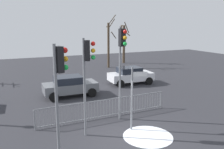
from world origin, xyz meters
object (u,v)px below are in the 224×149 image
Objects in this scene: direction_sign_post at (133,95)px; car_grey_near at (70,86)px; bare_tree_left at (124,42)px; traffic_light_mid_left at (87,66)px; bare_tree_right at (109,44)px; traffic_light_rear_right at (122,53)px; car_white_far at (130,75)px; traffic_light_foreground_left at (59,78)px.

direction_sign_post reaches higher than car_grey_near.
bare_tree_left is (9.02, 18.75, 0.98)m from direction_sign_post.
bare_tree_left reaches higher than traffic_light_mid_left.
bare_tree_right reaches higher than direction_sign_post.
traffic_light_rear_right reaches higher than car_grey_near.
car_white_far is at bearing 14.78° from car_grey_near.
traffic_light_rear_right is 0.92× the size of bare_tree_left.
traffic_light_foreground_left is at bearing -122.25° from bare_tree_left.
bare_tree_right reaches higher than traffic_light_foreground_left.
traffic_light_rear_right is at bearing -111.03° from bare_tree_right.
traffic_light_rear_right is 2.32m from direction_sign_post.
bare_tree_left reaches higher than traffic_light_foreground_left.
traffic_light_rear_right is at bearing -119.03° from car_white_far.
car_white_far is 0.63× the size of bare_tree_right.
traffic_light_mid_left reaches higher than traffic_light_foreground_left.
bare_tree_right is (8.00, 16.08, -0.46)m from traffic_light_mid_left.
traffic_light_rear_right is at bearing 136.04° from traffic_light_mid_left.
traffic_light_foreground_left reaches higher than car_white_far.
bare_tree_right reaches higher than car_white_far.
direction_sign_post is 7.03m from car_grey_near.
car_white_far is (4.30, 6.91, -2.89)m from traffic_light_rear_right.
car_white_far is (6.52, 7.95, -2.55)m from traffic_light_mid_left.
direction_sign_post reaches higher than car_white_far.
traffic_light_foreground_left is 1.43× the size of direction_sign_post.
direction_sign_post is 9.38m from car_white_far.
bare_tree_right reaches higher than car_grey_near.
traffic_light_foreground_left is 0.99× the size of traffic_light_mid_left.
traffic_light_foreground_left is 0.72× the size of bare_tree_right.
traffic_light_rear_right is at bearing 108.36° from traffic_light_foreground_left.
bare_tree_left reaches higher than direction_sign_post.
bare_tree_right is (5.82, 16.38, 1.11)m from direction_sign_post.
traffic_light_mid_left is at bearing -121.24° from bare_tree_left.
traffic_light_mid_left is (1.64, 1.89, 0.03)m from traffic_light_foreground_left.
bare_tree_left reaches higher than traffic_light_rear_right.
bare_tree_left is at bearing 78.22° from direction_sign_post.
bare_tree_left is at bearing 36.55° from bare_tree_right.
bare_tree_left is 0.87× the size of bare_tree_right.
traffic_light_mid_left is at bearing -96.13° from car_grey_near.
direction_sign_post is at bearing -115.68° from bare_tree_left.
traffic_light_mid_left is 0.73× the size of bare_tree_right.
direction_sign_post is 0.82× the size of car_grey_near.
traffic_light_rear_right reaches higher than direction_sign_post.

